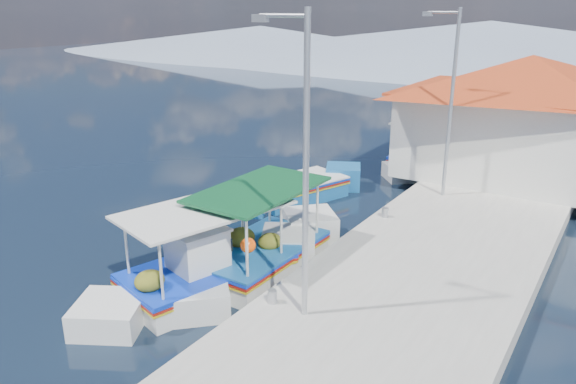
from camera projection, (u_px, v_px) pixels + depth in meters
The scene contains 10 objects.
ground at pixel (81, 314), 12.21m from camera, with size 160.00×160.00×0.00m, color black.
quay at pixel (430, 267), 13.88m from camera, with size 5.00×44.00×0.50m, color #A9A69E.
bollards at pixel (343, 244), 14.23m from camera, with size 0.20×17.20×0.30m.
main_caique at pixel (210, 271), 13.21m from camera, with size 3.29×6.79×2.32m.
caique_green_canopy at pixel (262, 257), 14.14m from camera, with size 2.10×6.74×2.52m.
caique_blue_hull at pixel (298, 190), 19.53m from camera, with size 3.09×5.78×1.09m.
caique_far at pixel (425, 156), 23.50m from camera, with size 2.12×6.52×2.28m.
harbor_building at pixel (525, 114), 20.09m from camera, with size 10.49×10.49×4.40m.
lamp_post_near at pixel (302, 156), 10.26m from camera, with size 1.21×0.14×6.00m.
lamp_post_far at pixel (449, 95), 17.43m from camera, with size 1.21×0.14×6.00m.
Camera 1 is at (9.68, -6.49, 6.48)m, focal length 34.17 mm.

